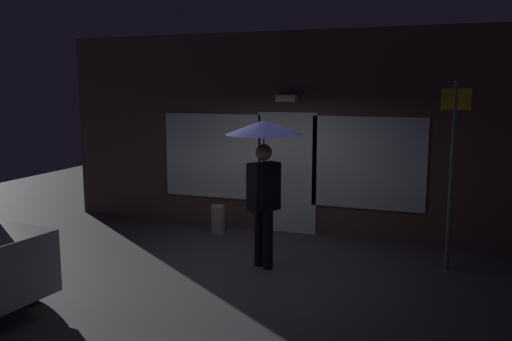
# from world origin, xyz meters

# --- Properties ---
(ground_plane) EXTENTS (18.00, 18.00, 0.00)m
(ground_plane) POSITION_xyz_m (0.00, 0.00, 0.00)
(ground_plane) COLOR #423F44
(building_facade) EXTENTS (9.05, 0.48, 3.63)m
(building_facade) POSITION_xyz_m (-0.00, 2.34, 1.80)
(building_facade) COLOR brown
(building_facade) RESTS_ON ground
(person_with_umbrella) EXTENTS (1.12, 1.12, 2.17)m
(person_with_umbrella) POSITION_xyz_m (0.24, 0.20, 1.71)
(person_with_umbrella) COLOR black
(person_with_umbrella) RESTS_ON ground
(street_sign_post) EXTENTS (0.40, 0.07, 2.72)m
(street_sign_post) POSITION_xyz_m (2.79, 1.07, 1.53)
(street_sign_post) COLOR #595B60
(street_sign_post) RESTS_ON ground
(sidewalk_bollard) EXTENTS (0.25, 0.25, 0.51)m
(sidewalk_bollard) POSITION_xyz_m (-1.15, 1.65, 0.26)
(sidewalk_bollard) COLOR #9E998E
(sidewalk_bollard) RESTS_ON ground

